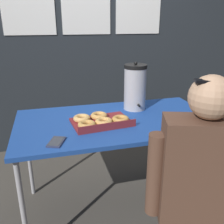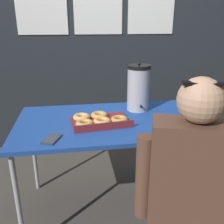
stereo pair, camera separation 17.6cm
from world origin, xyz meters
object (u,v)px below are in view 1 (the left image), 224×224
(cell_phone, at_px, (56,142))
(person_seated, at_px, (198,193))
(donut_box, at_px, (100,121))
(coffee_urn, at_px, (135,87))

(cell_phone, bearing_deg, person_seated, -8.81)
(donut_box, bearing_deg, coffee_urn, 29.51)
(donut_box, height_order, coffee_urn, coffee_urn)
(coffee_urn, xyz_separation_m, cell_phone, (-0.65, -0.46, -0.17))
(donut_box, xyz_separation_m, person_seated, (0.39, -0.62, -0.21))
(coffee_urn, height_order, person_seated, person_seated)
(donut_box, height_order, cell_phone, donut_box)
(donut_box, distance_m, cell_phone, 0.37)
(cell_phone, height_order, person_seated, person_seated)
(donut_box, xyz_separation_m, cell_phone, (-0.31, -0.21, -0.02))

